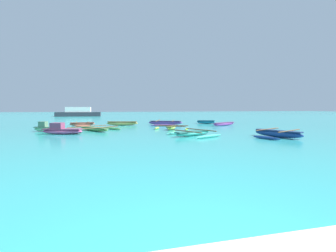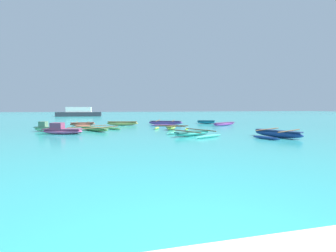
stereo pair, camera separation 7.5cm
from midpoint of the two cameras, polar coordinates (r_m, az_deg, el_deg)
moored_boat_0 at (r=16.82m, az=6.31°, el=-1.79°), size 3.85×4.08×0.42m
moored_boat_1 at (r=19.58m, az=-25.52°, el=-0.95°), size 3.27×1.56×0.90m
moored_boat_2 at (r=21.40m, az=0.83°, el=-0.41°), size 3.38×2.67×0.39m
moored_boat_3 at (r=27.41m, az=-0.73°, el=0.83°), size 4.22×5.00×0.55m
moored_boat_4 at (r=21.13m, az=-18.45°, el=-0.72°), size 4.93×4.71×0.40m
moored_boat_5 at (r=29.84m, az=9.58°, el=1.07°), size 2.49×1.73×0.44m
moored_boat_6 at (r=27.83m, az=-21.00°, el=0.50°), size 2.84×3.46×0.45m
moored_boat_7 at (r=26.85m, az=13.94°, el=0.55°), size 3.66×2.16×0.38m
moored_boat_8 at (r=27.03m, az=-11.62°, el=0.72°), size 3.73×1.22×0.48m
moored_boat_9 at (r=17.55m, az=26.05°, el=-1.74°), size 3.87×3.26×0.55m
moored_boat_10 at (r=22.26m, az=-28.72°, el=-0.46°), size 2.31×1.31×0.88m
distant_ferry at (r=58.79m, az=-21.81°, el=3.19°), size 10.34×2.27×2.27m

